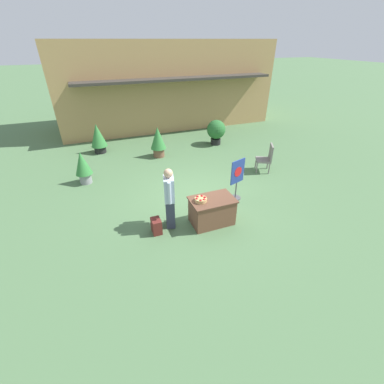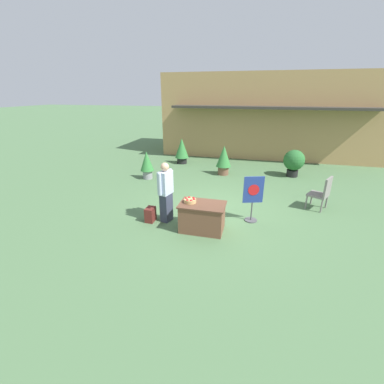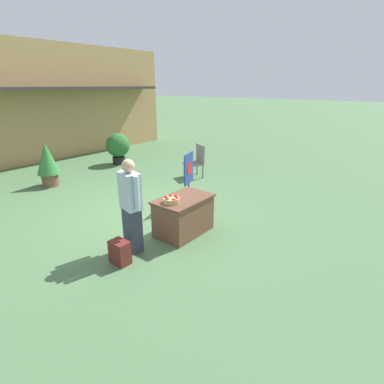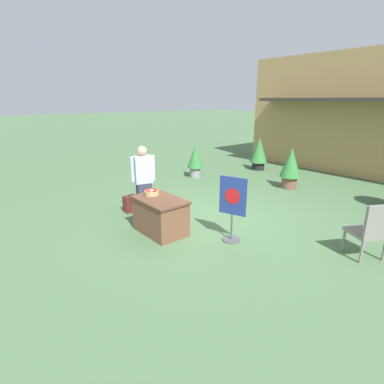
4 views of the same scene
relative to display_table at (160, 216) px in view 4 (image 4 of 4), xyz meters
name	(u,v)px [view 4 (image 4 of 4)]	position (x,y,z in m)	size (l,w,h in m)	color
ground_plane	(209,220)	(0.18, 1.28, -0.39)	(120.00, 120.00, 0.00)	#4C7047
display_table	(160,216)	(0.00, 0.00, 0.00)	(1.22, 0.78, 0.77)	brown
apple_basket	(152,192)	(-0.34, 0.01, 0.44)	(0.32, 0.32, 0.13)	tan
person_visitor	(144,181)	(-1.12, 0.28, 0.51)	(0.35, 0.59, 1.75)	#33384C
backpack	(131,204)	(-1.57, 0.13, -0.18)	(0.24, 0.34, 0.42)	maroon
poster_board	(232,207)	(1.27, 0.89, 0.35)	(0.55, 0.36, 1.36)	#4C4C51
patio_chair	(372,229)	(3.37, 2.25, 0.20)	(0.75, 0.75, 1.09)	gray
potted_plant_near_right	(291,166)	(-0.15, 5.19, 0.35)	(0.67, 0.67, 1.33)	brown
potted_plant_near_left	(259,152)	(-2.54, 6.62, 0.33)	(0.71, 0.71, 1.31)	black
potted_plant_far_right	(195,159)	(-3.25, 3.77, 0.28)	(0.58, 0.58, 1.19)	gray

